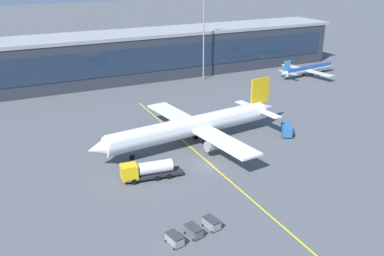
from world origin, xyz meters
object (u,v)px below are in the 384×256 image
Objects in this scene: baggage_cart_1 at (194,231)px; commuter_jet_far at (308,69)px; crew_van at (287,129)px; baggage_cart_2 at (211,223)px; main_airliner at (192,126)px; baggage_cart_0 at (175,239)px; fuel_tanker at (147,170)px.

commuter_jet_far is at bearing 40.44° from baggage_cart_1.
crew_van is 39.71m from baggage_cart_2.
commuter_jet_far reaches higher than baggage_cart_1.
crew_van reaches higher than baggage_cart_2.
crew_van is at bearing -12.74° from main_airliner.
baggage_cart_1 is at bearing -170.04° from baggage_cart_2.
baggage_cart_0 is (-17.33, -29.52, -3.25)m from main_airliner.
fuel_tanker is at bearing 89.30° from baggage_cart_1.
main_airliner is 15.67× the size of baggage_cart_0.
baggage_cart_1 is at bearing -145.28° from crew_van.
baggage_cart_0 is at bearing -120.42° from main_airliner.
baggage_cart_2 is at bearing 9.96° from baggage_cart_0.
commuter_jet_far reaches higher than baggage_cart_0.
baggage_cart_0 is (-38.16, -24.81, -0.53)m from crew_van.
commuter_jet_far is (71.12, 62.75, 1.44)m from baggage_cart_2.
crew_van is at bearing 36.66° from baggage_cart_2.
baggage_cart_1 and baggage_cart_2 have the same top height.
crew_van is 55.38m from commuter_jet_far.
baggage_cart_0 is 3.20m from baggage_cart_1.
fuel_tanker is 35.24m from crew_van.
baggage_cart_0 is 6.40m from baggage_cart_2.
main_airliner is 15.67× the size of baggage_cart_2.
commuter_jet_far is at bearing 39.51° from baggage_cart_0.
baggage_cart_1 is at bearing -139.56° from commuter_jet_far.
main_airliner is 1.76× the size of commuter_jet_far.
crew_van is 1.86× the size of baggage_cart_1.
baggage_cart_2 is (-11.03, -28.41, -3.25)m from main_airliner.
crew_van is at bearing -135.17° from commuter_jet_far.
commuter_jet_far is (77.42, 63.85, 1.44)m from baggage_cart_0.
commuter_jet_far is at bearing 29.74° from main_airliner.
baggage_cart_1 is (3.15, 0.55, 0.00)m from baggage_cart_0.
commuter_jet_far is (74.27, 63.30, 1.44)m from baggage_cart_1.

